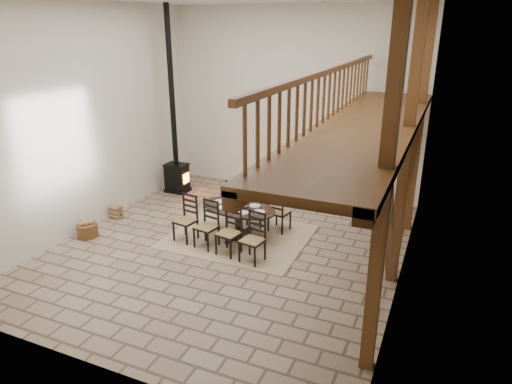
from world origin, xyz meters
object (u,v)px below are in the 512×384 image
at_px(dining_table, 237,223).
at_px(wood_stove, 176,153).
at_px(log_basket, 87,230).
at_px(log_stack, 116,212).

xyz_separation_m(dining_table, wood_stove, (-2.87, 2.08, 0.75)).
bearing_deg(log_basket, wood_stove, 85.61).
height_order(dining_table, log_basket, dining_table).
bearing_deg(dining_table, log_stack, -167.51).
height_order(dining_table, wood_stove, wood_stove).
height_order(wood_stove, log_basket, wood_stove).
distance_m(dining_table, log_basket, 3.36).
xyz_separation_m(dining_table, log_basket, (-3.12, -1.24, -0.22)).
relative_size(wood_stove, log_basket, 11.01).
bearing_deg(wood_stove, dining_table, -36.59).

